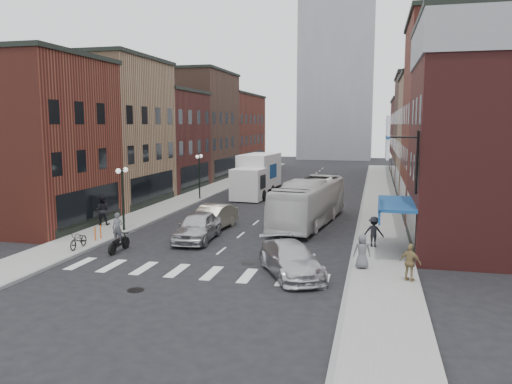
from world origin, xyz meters
TOP-DOWN VIEW (x-y plane):
  - ground at (0.00, 0.00)m, footprint 160.00×160.00m
  - sidewalk_left at (-8.50, 22.00)m, footprint 3.00×74.00m
  - sidewalk_right at (8.50, 22.00)m, footprint 3.00×74.00m
  - curb_left at (-7.00, 22.00)m, footprint 0.20×74.00m
  - curb_right at (7.00, 22.00)m, footprint 0.20×74.00m
  - crosswalk_stripes at (0.00, -3.00)m, footprint 12.00×2.20m
  - bldg_left_near at (-14.99, 4.50)m, footprint 10.30×9.20m
  - bldg_left_mid_a at (-14.99, 14.00)m, footprint 10.30×10.20m
  - bldg_left_mid_b at (-14.99, 24.00)m, footprint 10.30×10.20m
  - bldg_left_far_a at (-14.99, 35.00)m, footprint 10.30×12.20m
  - bldg_left_far_b at (-14.99, 49.00)m, footprint 10.30×16.20m
  - bldg_right_mid_a at (15.00, 14.00)m, footprint 10.30×10.20m
  - bldg_right_mid_b at (14.99, 24.00)m, footprint 10.30×10.20m
  - bldg_right_far_a at (14.99, 35.00)m, footprint 10.30×12.20m
  - bldg_right_far_b at (14.99, 49.00)m, footprint 10.30×16.20m
  - awning_blue at (8.93, 2.50)m, footprint 1.80×5.00m
  - billboard_sign at (8.59, 0.50)m, footprint 1.52×3.00m
  - distant_tower at (0.00, 78.00)m, footprint 14.00×14.00m
  - streetlamp_near at (-7.40, 4.00)m, footprint 0.32×1.22m
  - streetlamp_far at (-7.40, 18.00)m, footprint 0.32×1.22m
  - bike_rack at (-7.60, 1.30)m, footprint 0.08×0.68m
  - box_truck at (-2.97, 21.57)m, footprint 3.26×9.25m
  - motorcycle_rider at (-5.28, -0.51)m, footprint 0.61×2.09m
  - transit_bus at (3.66, 9.42)m, footprint 4.01×11.34m
  - sedan_left_near at (-2.09, 3.00)m, footprint 2.29×5.09m
  - sedan_left_far at (-2.20, 6.00)m, footprint 2.27×5.04m
  - curb_car at (4.38, -2.40)m, footprint 4.15×5.42m
  - parked_bicycle at (-7.50, -0.79)m, footprint 0.75×1.77m
  - ped_left_solo at (-9.60, 5.19)m, footprint 1.07×0.78m
  - ped_right_a at (8.01, 3.29)m, footprint 1.15×0.69m
  - ped_right_b at (9.56, -2.55)m, footprint 1.07×0.85m
  - ped_right_c at (7.51, -1.07)m, footprint 0.86×0.63m

SIDE VIEW (x-z plane):
  - ground at x=0.00m, z-range 0.00..0.00m
  - curb_left at x=-7.00m, z-range -0.08..0.08m
  - curb_right at x=7.00m, z-range -0.08..0.08m
  - crosswalk_stripes at x=0.00m, z-range -0.01..0.01m
  - sidewalk_left at x=-8.50m, z-range 0.00..0.15m
  - sidewalk_right at x=8.50m, z-range 0.00..0.15m
  - bike_rack at x=-7.60m, z-range 0.15..0.95m
  - parked_bicycle at x=-7.50m, z-range 0.15..1.06m
  - curb_car at x=4.38m, z-range 0.00..1.46m
  - sedan_left_far at x=-2.20m, z-range 0.00..1.61m
  - sedan_left_near at x=-2.09m, z-range 0.00..1.70m
  - ped_right_c at x=7.51m, z-range 0.15..1.77m
  - ped_right_b at x=9.56m, z-range 0.15..1.78m
  - ped_right_a at x=8.01m, z-range 0.15..1.82m
  - motorcycle_rider at x=-5.28m, z-range -0.07..2.06m
  - ped_left_solo at x=-9.60m, z-range 0.15..2.13m
  - transit_bus at x=3.66m, z-range 0.00..3.09m
  - box_truck at x=-2.97m, z-range -0.02..3.92m
  - awning_blue at x=8.93m, z-range 2.24..3.02m
  - streetlamp_near at x=-7.40m, z-range 0.86..4.97m
  - streetlamp_far at x=-7.40m, z-range 0.86..4.97m
  - bldg_right_far_b at x=14.99m, z-range 0.00..10.30m
  - bldg_left_mid_b at x=-14.99m, z-range 0.00..10.30m
  - bldg_left_far_b at x=-14.99m, z-range 0.00..11.30m
  - bldg_right_mid_b at x=14.99m, z-range 0.00..11.30m
  - bldg_left_near at x=-14.99m, z-range 0.00..11.30m
  - billboard_sign at x=8.59m, z-range 4.28..7.98m
  - bldg_right_far_a at x=14.99m, z-range 0.00..12.30m
  - bldg_left_mid_a at x=-14.99m, z-range 0.00..12.30m
  - bldg_left_far_a at x=-14.99m, z-range 0.00..13.30m
  - bldg_right_mid_a at x=15.00m, z-range 0.00..14.30m
  - distant_tower at x=0.00m, z-range 0.00..50.00m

